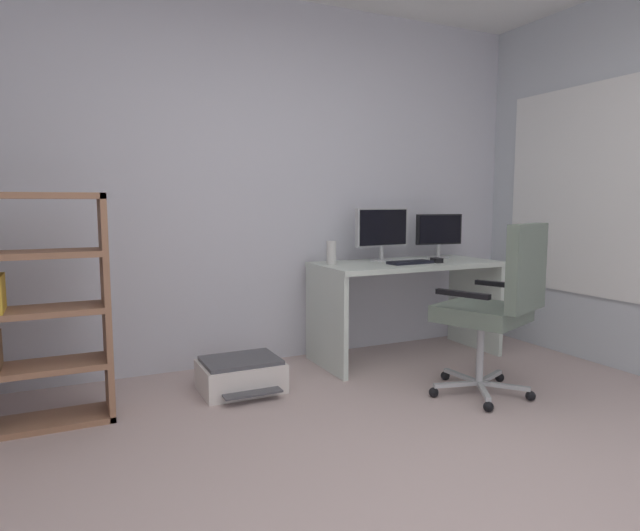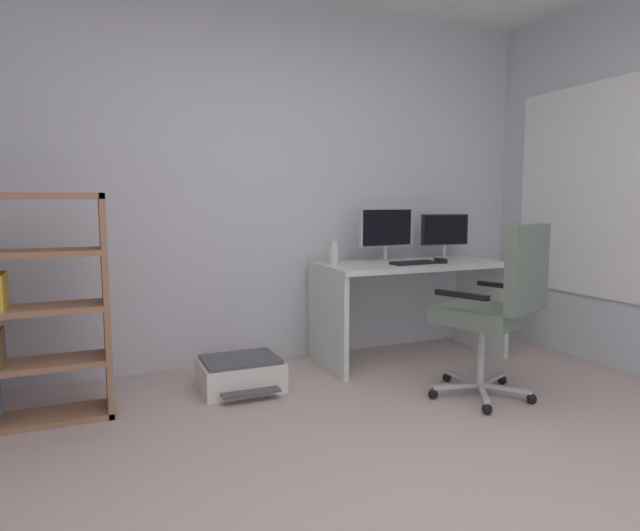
{
  "view_description": "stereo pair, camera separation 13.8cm",
  "coord_description": "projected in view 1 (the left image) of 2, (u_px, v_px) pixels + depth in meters",
  "views": [
    {
      "loc": [
        -1.2,
        -1.49,
        1.18
      ],
      "look_at": [
        0.28,
        1.61,
        0.78
      ],
      "focal_mm": 30.66,
      "sensor_mm": 36.0,
      "label": 1
    },
    {
      "loc": [
        -1.07,
        -1.55,
        1.18
      ],
      "look_at": [
        0.28,
        1.61,
        0.78
      ],
      "focal_mm": 30.66,
      "sensor_mm": 36.0,
      "label": 2
    }
  ],
  "objects": [
    {
      "name": "desktop_speaker",
      "position": [
        331.0,
        253.0,
        3.92
      ],
      "size": [
        0.07,
        0.07,
        0.17
      ],
      "primitive_type": "cylinder",
      "color": "silver",
      "rests_on": "desk"
    },
    {
      "name": "keyboard",
      "position": [
        410.0,
        262.0,
        3.98
      ],
      "size": [
        0.35,
        0.15,
        0.02
      ],
      "primitive_type": "cube",
      "rotation": [
        0.0,
        0.0,
        0.06
      ],
      "color": "black",
      "rests_on": "desk"
    },
    {
      "name": "window_frame",
      "position": [
        586.0,
        191.0,
        4.03
      ],
      "size": [
        0.02,
        1.41,
        1.54
      ],
      "primitive_type": "cube",
      "color": "white"
    },
    {
      "name": "window_pane",
      "position": [
        586.0,
        191.0,
        4.03
      ],
      "size": [
        0.01,
        1.33,
        1.46
      ],
      "primitive_type": "cube",
      "color": "white"
    },
    {
      "name": "printer",
      "position": [
        241.0,
        375.0,
        3.44
      ],
      "size": [
        0.5,
        0.47,
        0.21
      ],
      "color": "silver",
      "rests_on": "ground"
    },
    {
      "name": "monitor_main",
      "position": [
        382.0,
        230.0,
        4.14
      ],
      "size": [
        0.47,
        0.18,
        0.4
      ],
      "color": "#B2B5B7",
      "rests_on": "desk"
    },
    {
      "name": "desk",
      "position": [
        406.0,
        288.0,
        4.13
      ],
      "size": [
        1.38,
        0.64,
        0.74
      ],
      "color": "silver",
      "rests_on": "ground"
    },
    {
      "name": "computer_mouse",
      "position": [
        437.0,
        260.0,
        4.06
      ],
      "size": [
        0.08,
        0.11,
        0.03
      ],
      "primitive_type": "cube",
      "rotation": [
        0.0,
        0.0,
        -0.18
      ],
      "color": "black",
      "rests_on": "desk"
    },
    {
      "name": "office_chair",
      "position": [
        497.0,
        302.0,
        3.26
      ],
      "size": [
        0.64,
        0.69,
        1.06
      ],
      "color": "#B7BABC",
      "rests_on": "ground"
    },
    {
      "name": "ground_plane",
      "position": [
        441.0,
        531.0,
        1.99
      ],
      "size": [
        4.67,
        4.61,
        0.02
      ],
      "primitive_type": "cube",
      "color": "#BFA8A3",
      "rests_on": "ground"
    },
    {
      "name": "monitor_secondary",
      "position": [
        439.0,
        232.0,
        4.37
      ],
      "size": [
        0.4,
        0.18,
        0.35
      ],
      "color": "#B2B5B7",
      "rests_on": "desk"
    },
    {
      "name": "wall_back",
      "position": [
        241.0,
        184.0,
        3.94
      ],
      "size": [
        4.67,
        0.1,
        2.63
      ],
      "primitive_type": "cube",
      "color": "silver",
      "rests_on": "ground"
    }
  ]
}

